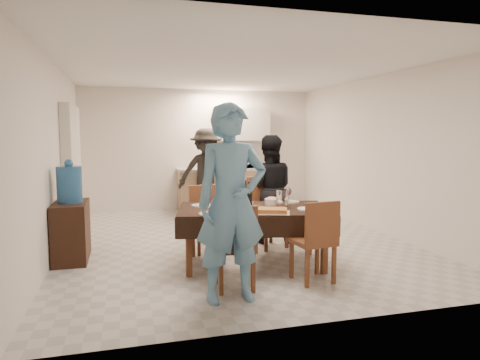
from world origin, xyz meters
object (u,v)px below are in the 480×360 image
object	(u,v)px
savoury_tart	(272,211)
person_far	(269,189)
microwave	(240,161)
console	(71,231)
wine_bottle	(249,195)
water_jug	(69,184)
water_pitcher	(282,198)
person_near	(232,203)
dining_table	(254,210)
person_kitchen	(206,172)

from	to	relation	value
savoury_tart	person_far	xyz separation A→B (m)	(0.45, 1.43, 0.06)
microwave	console	bearing A→B (deg)	44.94
wine_bottle	savoury_tart	size ratio (longest dim) A/B	0.79
wine_bottle	person_far	bearing A→B (deg)	59.04
water_jug	water_pitcher	distance (m)	2.72
wine_bottle	person_near	world-z (taller)	person_near
console	water_pitcher	distance (m)	2.75
dining_table	water_pitcher	bearing A→B (deg)	3.32
water_jug	person_near	bearing A→B (deg)	-47.94
savoury_tart	person_near	bearing A→B (deg)	-134.13
wine_bottle	microwave	size ratio (longest dim) A/B	0.56
water_pitcher	microwave	bearing A→B (deg)	82.35
console	wine_bottle	world-z (taller)	wine_bottle
dining_table	person_far	world-z (taller)	person_far
dining_table	savoury_tart	distance (m)	0.40
water_pitcher	person_kitchen	bearing A→B (deg)	94.89
water_jug	person_kitchen	distance (m)	3.50
person_near	person_kitchen	size ratio (longest dim) A/B	1.10
savoury_tart	person_far	size ratio (longest dim) A/B	0.25
water_pitcher	savoury_tart	bearing A→B (deg)	-127.15
dining_table	savoury_tart	world-z (taller)	savoury_tart
wine_bottle	person_kitchen	world-z (taller)	person_kitchen
microwave	person_far	world-z (taller)	person_far
person_near	microwave	bearing A→B (deg)	69.80
console	person_near	size ratio (longest dim) A/B	0.42
console	person_near	world-z (taller)	person_near
person_near	water_pitcher	bearing A→B (deg)	43.92
water_pitcher	person_far	distance (m)	1.12
water_jug	savoury_tart	world-z (taller)	water_jug
wine_bottle	person_far	distance (m)	1.17
dining_table	person_kitchen	bearing A→B (deg)	100.62
console	savoury_tart	world-z (taller)	savoury_tart
water_jug	microwave	xyz separation A→B (m)	(3.11, 3.10, 0.08)
water_jug	microwave	distance (m)	4.39
person_near	water_jug	bearing A→B (deg)	127.97
person_kitchen	console	bearing A→B (deg)	-130.64
water_pitcher	wine_bottle	bearing A→B (deg)	165.96
dining_table	water_pitcher	xyz separation A→B (m)	(0.35, -0.05, 0.14)
water_jug	microwave	world-z (taller)	microwave
wine_bottle	person_kitchen	bearing A→B (deg)	88.32
water_jug	savoury_tart	bearing A→B (deg)	-27.04
water_jug	console	bearing A→B (deg)	0.00
microwave	person_kitchen	xyz separation A→B (m)	(-0.83, -0.45, -0.19)
savoury_tart	console	bearing A→B (deg)	152.96
person_kitchen	water_jug	bearing A→B (deg)	-130.64
person_near	console	bearing A→B (deg)	127.97
dining_table	console	size ratio (longest dim) A/B	2.47
water_pitcher	dining_table	bearing A→B (deg)	171.87
person_far	savoury_tart	bearing A→B (deg)	88.82
wine_bottle	microwave	world-z (taller)	microwave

